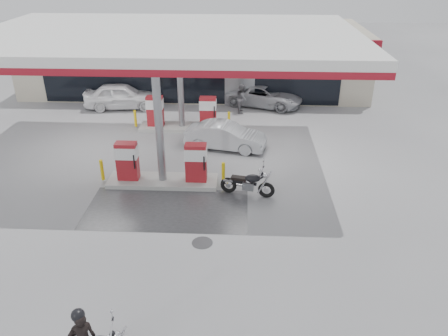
# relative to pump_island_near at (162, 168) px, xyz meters

# --- Properties ---
(ground) EXTENTS (90.00, 90.00, 0.00)m
(ground) POSITION_rel_pump_island_near_xyz_m (0.00, -2.00, -0.71)
(ground) COLOR gray
(ground) RESTS_ON ground
(wet_patch) EXTENTS (6.00, 3.00, 0.00)m
(wet_patch) POSITION_rel_pump_island_near_xyz_m (0.50, -2.00, -0.71)
(wet_patch) COLOR #4C4C4F
(wet_patch) RESTS_ON ground
(drain_cover) EXTENTS (0.70, 0.70, 0.01)m
(drain_cover) POSITION_rel_pump_island_near_xyz_m (2.00, -4.00, -0.71)
(drain_cover) COLOR #38383A
(drain_cover) RESTS_ON ground
(store_building) EXTENTS (22.00, 8.22, 4.00)m
(store_building) POSITION_rel_pump_island_near_xyz_m (0.01, 13.94, 1.30)
(store_building) COLOR beige
(store_building) RESTS_ON ground
(canopy) EXTENTS (16.00, 10.02, 5.51)m
(canopy) POSITION_rel_pump_island_near_xyz_m (0.00, 3.00, 4.56)
(canopy) COLOR silver
(canopy) RESTS_ON ground
(pump_island_near) EXTENTS (5.14, 1.30, 1.78)m
(pump_island_near) POSITION_rel_pump_island_near_xyz_m (0.00, 0.00, 0.00)
(pump_island_near) COLOR #9E9E99
(pump_island_near) RESTS_ON ground
(pump_island_far) EXTENTS (5.14, 1.30, 1.78)m
(pump_island_far) POSITION_rel_pump_island_near_xyz_m (0.00, 6.00, 0.00)
(pump_island_far) COLOR #9E9E99
(pump_island_far) RESTS_ON ground
(parked_motorcycle) EXTENTS (2.16, 0.93, 1.12)m
(parked_motorcycle) POSITION_rel_pump_island_near_xyz_m (3.51, -0.81, -0.22)
(parked_motorcycle) COLOR black
(parked_motorcycle) RESTS_ON ground
(sedan_white) EXTENTS (4.57, 2.23, 1.50)m
(sedan_white) POSITION_rel_pump_island_near_xyz_m (-4.05, 9.20, 0.04)
(sedan_white) COLOR white
(sedan_white) RESTS_ON ground
(attendant) EXTENTS (0.65, 0.83, 1.68)m
(attendant) POSITION_rel_pump_island_near_xyz_m (3.16, 8.80, 0.13)
(attendant) COLOR #58575C
(attendant) RESTS_ON ground
(hatchback_silver) EXTENTS (4.04, 2.09, 1.27)m
(hatchback_silver) POSITION_rel_pump_island_near_xyz_m (2.43, 3.60, -0.08)
(hatchback_silver) COLOR #B0B4B8
(hatchback_silver) RESTS_ON ground
(parked_car_left) EXTENTS (4.20, 2.18, 1.16)m
(parked_car_left) POSITION_rel_pump_island_near_xyz_m (-4.50, 12.00, -0.13)
(parked_car_left) COLOR #A2A4AA
(parked_car_left) RESTS_ON ground
(parked_car_right) EXTENTS (5.03, 3.45, 1.28)m
(parked_car_right) POSITION_rel_pump_island_near_xyz_m (4.50, 10.00, -0.07)
(parked_car_right) COLOR #A9ABB1
(parked_car_right) RESTS_ON ground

